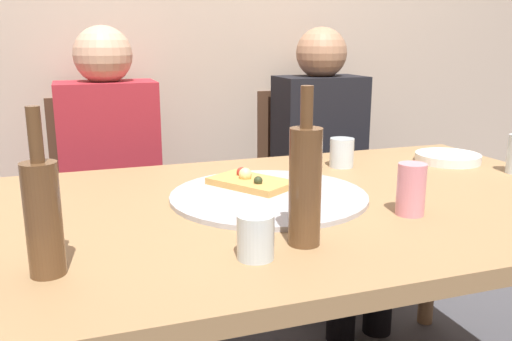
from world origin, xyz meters
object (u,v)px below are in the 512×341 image
at_px(guest_in_beanie, 328,158).
at_px(pizza_tray, 269,196).
at_px(beer_bottle, 43,215).
at_px(chair_right, 312,179).
at_px(dining_table, 301,225).
at_px(pizza_slice_last, 250,181).
at_px(guest_in_sweater, 113,175).
at_px(chair_left, 111,197).
at_px(wine_bottle, 305,184).
at_px(plate_stack, 448,158).
at_px(tumbler_near, 342,153).
at_px(soda_can, 411,189).
at_px(short_glass, 256,237).

bearing_deg(guest_in_beanie, pizza_tray, 53.40).
bearing_deg(beer_bottle, chair_right, 47.98).
relative_size(dining_table, beer_bottle, 5.56).
height_order(pizza_slice_last, guest_in_sweater, guest_in_sweater).
bearing_deg(chair_left, chair_right, -180.00).
xyz_separation_m(wine_bottle, guest_in_beanie, (0.57, 1.03, -0.21)).
relative_size(pizza_slice_last, wine_bottle, 0.81).
distance_m(plate_stack, guest_in_sweater, 1.17).
bearing_deg(pizza_tray, tumbler_near, 36.26).
distance_m(wine_bottle, tumbler_near, 0.69).
height_order(wine_bottle, guest_in_sweater, guest_in_sweater).
bearing_deg(soda_can, short_glass, -163.47).
height_order(soda_can, plate_stack, soda_can).
bearing_deg(chair_left, wine_bottle, 104.10).
height_order(dining_table, soda_can, soda_can).
bearing_deg(plate_stack, pizza_tray, -164.52).
height_order(short_glass, chair_left, chair_left).
distance_m(pizza_tray, chair_left, 0.95).
bearing_deg(pizza_tray, guest_in_sweater, 115.66).
bearing_deg(dining_table, tumbler_near, 47.59).
relative_size(pizza_tray, guest_in_beanie, 0.43).
xyz_separation_m(pizza_slice_last, guest_in_beanie, (0.55, 0.62, -0.10)).
height_order(wine_bottle, guest_in_beanie, guest_in_beanie).
distance_m(beer_bottle, chair_right, 1.60).
distance_m(wine_bottle, short_glass, 0.15).
xyz_separation_m(soda_can, chair_left, (-0.61, 1.09, -0.27)).
bearing_deg(soda_can, beer_bottle, -174.62).
distance_m(wine_bottle, soda_can, 0.33).
bearing_deg(dining_table, chair_right, 63.38).
height_order(pizza_tray, chair_right, chair_right).
relative_size(pizza_tray, chair_right, 0.57).
distance_m(chair_right, guest_in_beanie, 0.20).
bearing_deg(guest_in_beanie, beer_bottle, 44.00).
height_order(pizza_slice_last, plate_stack, pizza_slice_last).
height_order(tumbler_near, chair_right, chair_right).
bearing_deg(beer_bottle, pizza_slice_last, 38.04).
bearing_deg(chair_right, pizza_slice_last, 54.69).
bearing_deg(chair_right, soda_can, 76.57).
bearing_deg(plate_stack, short_glass, -147.48).
distance_m(chair_left, guest_in_beanie, 0.89).
relative_size(chair_left, chair_right, 1.00).
xyz_separation_m(short_glass, guest_in_beanie, (0.69, 1.07, -0.12)).
bearing_deg(plate_stack, chair_left, 147.70).
height_order(plate_stack, guest_in_sweater, guest_in_sweater).
bearing_deg(guest_in_sweater, dining_table, 118.90).
bearing_deg(chair_right, wine_bottle, 64.21).
bearing_deg(guest_in_sweater, chair_right, -170.10).
xyz_separation_m(short_glass, chair_right, (0.69, 1.22, -0.25)).
xyz_separation_m(soda_can, guest_in_beanie, (0.26, 0.94, -0.14)).
bearing_deg(dining_table, soda_can, -44.55).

